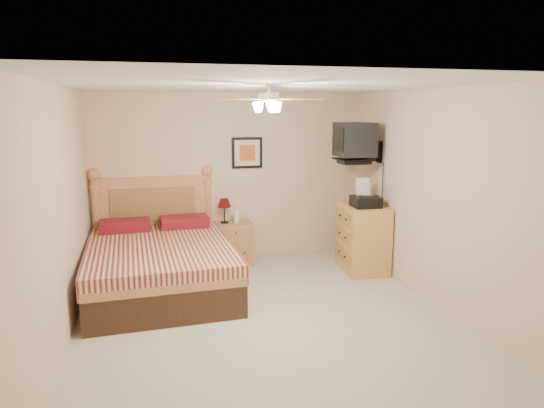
% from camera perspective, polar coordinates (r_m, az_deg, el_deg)
% --- Properties ---
extents(floor, '(4.50, 4.50, 0.00)m').
position_cam_1_polar(floor, '(5.49, -0.87, -13.25)').
color(floor, '#A7A397').
rests_on(floor, ground).
extents(ceiling, '(4.00, 4.50, 0.04)m').
position_cam_1_polar(ceiling, '(5.00, -0.96, 13.81)').
color(ceiling, white).
rests_on(ceiling, ground).
extents(wall_back, '(4.00, 0.04, 2.50)m').
position_cam_1_polar(wall_back, '(7.28, -5.04, 3.09)').
color(wall_back, '#C8B093').
rests_on(wall_back, ground).
extents(wall_front, '(4.00, 0.04, 2.50)m').
position_cam_1_polar(wall_front, '(3.03, 9.13, -8.66)').
color(wall_front, '#C8B093').
rests_on(wall_front, ground).
extents(wall_left, '(0.04, 4.50, 2.50)m').
position_cam_1_polar(wall_left, '(5.04, -23.63, -1.46)').
color(wall_left, '#C8B093').
rests_on(wall_left, ground).
extents(wall_right, '(0.04, 4.50, 2.50)m').
position_cam_1_polar(wall_right, '(5.89, 18.39, 0.62)').
color(wall_right, '#C8B093').
rests_on(wall_right, ground).
extents(bed, '(1.79, 2.31, 1.46)m').
position_cam_1_polar(bed, '(6.18, -13.16, -3.58)').
color(bed, '#A6663E').
rests_on(bed, ground).
extents(nightstand, '(0.57, 0.43, 0.61)m').
position_cam_1_polar(nightstand, '(7.24, -4.59, -4.61)').
color(nightstand, '#9E6C41').
rests_on(nightstand, ground).
extents(table_lamp, '(0.21, 0.21, 0.37)m').
position_cam_1_polar(table_lamp, '(7.16, -5.62, -0.77)').
color(table_lamp, '#510A0B').
rests_on(table_lamp, nightstand).
extents(lotion_bottle, '(0.11, 0.11, 0.26)m').
position_cam_1_polar(lotion_bottle, '(7.16, -4.19, -1.19)').
color(lotion_bottle, silver).
rests_on(lotion_bottle, nightstand).
extents(framed_picture, '(0.46, 0.04, 0.46)m').
position_cam_1_polar(framed_picture, '(7.26, -2.95, 6.04)').
color(framed_picture, black).
rests_on(framed_picture, wall_back).
extents(dresser, '(0.62, 0.84, 0.94)m').
position_cam_1_polar(dresser, '(6.99, 10.62, -3.91)').
color(dresser, '#B47A3A').
rests_on(dresser, ground).
extents(fax_machine, '(0.38, 0.40, 0.38)m').
position_cam_1_polar(fax_machine, '(6.72, 11.00, 1.27)').
color(fax_machine, black).
rests_on(fax_machine, dresser).
extents(magazine_lower, '(0.24, 0.31, 0.03)m').
position_cam_1_polar(magazine_lower, '(7.14, 9.38, 0.45)').
color(magazine_lower, beige).
rests_on(magazine_lower, dresser).
extents(magazine_upper, '(0.31, 0.33, 0.02)m').
position_cam_1_polar(magazine_upper, '(7.17, 9.57, 0.68)').
color(magazine_upper, gray).
rests_on(magazine_upper, magazine_lower).
extents(wall_tv, '(0.56, 0.46, 0.58)m').
position_cam_1_polar(wall_tv, '(6.86, 10.85, 7.15)').
color(wall_tv, black).
rests_on(wall_tv, wall_right).
extents(ceiling_fan, '(1.14, 1.14, 0.28)m').
position_cam_1_polar(ceiling_fan, '(4.80, -0.39, 12.25)').
color(ceiling_fan, white).
rests_on(ceiling_fan, ceiling).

